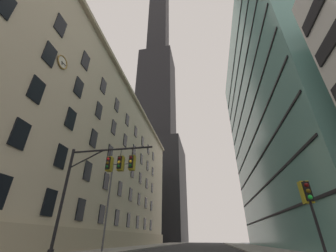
% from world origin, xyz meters
% --- Properties ---
extents(station_building, '(18.57, 61.31, 28.09)m').
position_xyz_m(station_building, '(-19.95, 24.65, 14.03)').
color(station_building, '#BCAF93').
rests_on(station_building, ground).
extents(dark_skyscraper, '(26.22, 26.22, 199.41)m').
position_xyz_m(dark_skyscraper, '(-20.28, 81.46, 56.97)').
color(dark_skyscraper, black).
rests_on(dark_skyscraper, ground).
extents(glass_office_midrise, '(15.32, 41.28, 42.53)m').
position_xyz_m(glass_office_midrise, '(18.61, 26.78, 21.26)').
color(glass_office_midrise, slate).
rests_on(glass_office_midrise, ground).
extents(traffic_signal_mast, '(6.37, 0.63, 7.11)m').
position_xyz_m(traffic_signal_mast, '(-4.44, 4.52, 5.31)').
color(traffic_signal_mast, black).
rests_on(traffic_signal_mast, sidewalk_left).
extents(traffic_light_near_right, '(0.40, 0.63, 3.59)m').
position_xyz_m(traffic_light_near_right, '(7.36, 2.52, 3.02)').
color(traffic_light_near_right, black).
rests_on(traffic_light_near_right, sidewalk_right).
extents(street_lamppost, '(2.53, 0.32, 8.68)m').
position_xyz_m(street_lamppost, '(-7.40, 12.68, 5.26)').
color(street_lamppost, '#47474C').
rests_on(street_lamppost, sidewalk_left).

